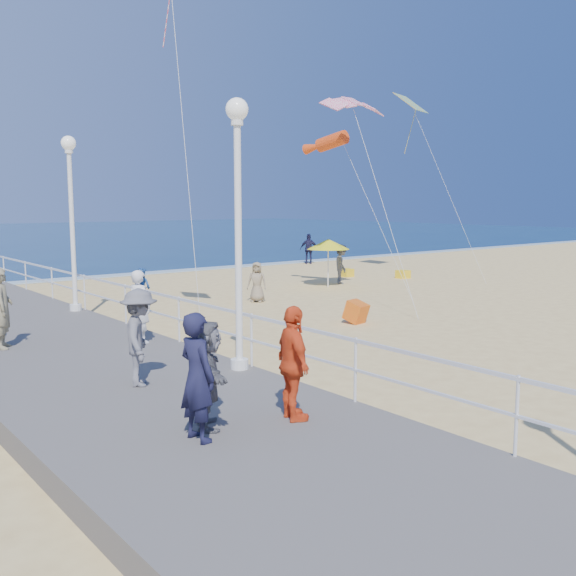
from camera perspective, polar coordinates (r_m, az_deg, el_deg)
ground at (r=16.69m, az=11.11°, el=-5.45°), size 160.00×160.00×0.00m
surf_line at (r=33.57m, az=-16.61°, el=0.96°), size 160.00×1.20×0.04m
boardwalk at (r=12.10m, az=-12.87°, el=-9.55°), size 5.00×44.00×0.40m
railing at (r=13.05m, az=-3.27°, el=-3.36°), size 0.05×42.00×0.55m
lamp_post_mid at (r=12.64m, az=-4.47°, el=7.27°), size 0.44×0.44×5.32m
lamp_post_far at (r=20.72m, az=-18.71°, el=7.02°), size 0.44×0.44×5.32m
woman_holding_toddler at (r=15.66m, az=-13.05°, el=-1.62°), size 0.58×0.73×1.75m
toddler_held at (r=15.79m, az=-12.84°, el=0.09°), size 0.46×0.53×0.93m
spectator_0 at (r=9.12m, az=-8.07°, el=-7.82°), size 0.49×0.70×1.83m
spectator_2 at (r=12.01m, az=-13.05°, el=-4.30°), size 1.12×1.33×1.79m
spectator_3 at (r=9.86m, az=0.47°, el=-6.71°), size 0.73×1.13×1.78m
spectator_5 at (r=9.62m, az=-7.26°, el=-7.59°), size 1.11×1.57×1.63m
spectator_6 at (r=16.05m, az=-24.05°, el=-1.66°), size 0.66×0.79×1.86m
beach_walker_a at (r=29.69m, az=4.76°, el=2.12°), size 1.18×1.35×1.82m
beach_walker_b at (r=39.24m, az=1.88°, el=3.50°), size 1.13×1.01×1.84m
beach_walker_c at (r=24.20m, az=-2.78°, el=0.54°), size 0.85×0.87×1.51m
box_kite at (r=20.02m, az=6.07°, el=-2.30°), size 0.68×0.81×0.74m
beach_umbrella at (r=28.36m, az=3.60°, el=3.91°), size 1.90×1.90×2.14m
beach_chair_left at (r=32.63m, az=5.24°, el=1.36°), size 0.55×0.55×0.40m
beach_chair_right at (r=32.30m, az=10.18°, el=1.21°), size 0.55×0.55×0.40m
kite_parafoil at (r=24.83m, az=5.87°, el=16.17°), size 2.69×0.94×0.65m
kite_windsock at (r=26.58m, az=3.95°, el=12.88°), size 0.95×2.35×1.01m
kite_diamond_multi at (r=33.77m, az=10.86°, el=15.84°), size 1.87×1.67×0.95m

